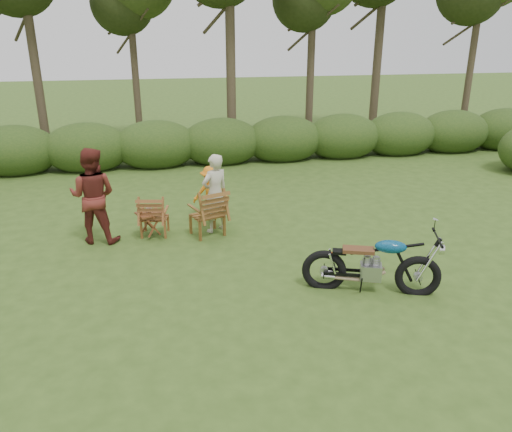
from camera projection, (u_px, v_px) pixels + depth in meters
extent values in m
plane|color=#2F4818|center=(310.00, 306.00, 7.43)|extent=(80.00, 80.00, 0.00)
cylinder|color=#35291D|center=(32.00, 41.00, 15.30)|extent=(0.28, 0.28, 7.20)
cylinder|color=#35291D|center=(134.00, 54.00, 17.05)|extent=(0.24, 0.24, 6.30)
cylinder|color=#35291D|center=(230.00, 33.00, 15.38)|extent=(0.30, 0.30, 7.65)
cylinder|color=#35291D|center=(311.00, 51.00, 17.18)|extent=(0.26, 0.26, 6.48)
cylinder|color=#35291D|center=(380.00, 29.00, 18.53)|extent=(0.32, 0.32, 7.92)
cylinder|color=#35291D|center=(474.00, 45.00, 17.19)|extent=(0.24, 0.24, 6.84)
ellipsoid|color=#213C15|center=(14.00, 151.00, 14.30)|extent=(2.52, 1.68, 1.51)
ellipsoid|color=#213C15|center=(87.00, 148.00, 14.69)|extent=(2.52, 1.68, 1.51)
ellipsoid|color=#213C15|center=(156.00, 145.00, 15.08)|extent=(2.52, 1.68, 1.51)
ellipsoid|color=#213C15|center=(221.00, 142.00, 15.47)|extent=(2.52, 1.68, 1.51)
ellipsoid|color=#213C15|center=(284.00, 140.00, 15.87)|extent=(2.52, 1.68, 1.51)
ellipsoid|color=#213C15|center=(343.00, 137.00, 16.26)|extent=(2.52, 1.68, 1.51)
ellipsoid|color=#213C15|center=(399.00, 135.00, 16.65)|extent=(2.52, 1.68, 1.51)
ellipsoid|color=#213C15|center=(453.00, 132.00, 17.04)|extent=(2.52, 1.68, 1.51)
ellipsoid|color=#213C15|center=(505.00, 130.00, 17.43)|extent=(2.52, 1.68, 1.51)
imported|color=beige|center=(149.00, 210.00, 9.77)|extent=(0.14, 0.14, 0.09)
imported|color=#BAB499|center=(216.00, 231.00, 10.26)|extent=(0.70, 0.61, 1.61)
imported|color=maroon|center=(98.00, 241.00, 9.78)|extent=(1.05, 0.91, 1.85)
imported|color=orange|center=(212.00, 219.00, 10.93)|extent=(0.79, 0.49, 1.18)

